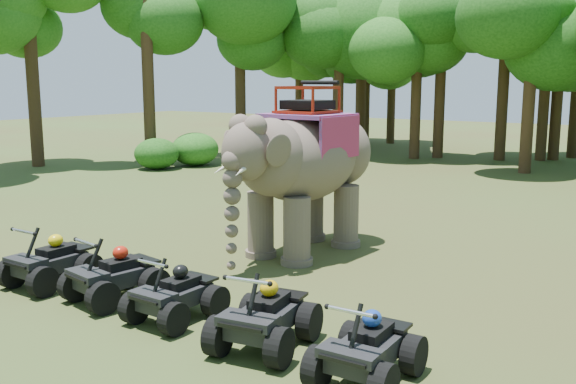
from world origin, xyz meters
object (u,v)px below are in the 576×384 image
at_px(atv_1, 114,268).
at_px(elephant, 305,168).
at_px(atv_2, 175,287).
at_px(atv_0, 50,255).
at_px(atv_4, 367,339).
at_px(atv_3, 265,308).

bearing_deg(atv_1, elephant, 87.35).
bearing_deg(elephant, atv_2, -79.45).
xyz_separation_m(atv_0, atv_2, (3.44, -0.02, -0.04)).
distance_m(atv_2, atv_4, 3.78).
bearing_deg(elephant, atv_4, -46.41).
distance_m(elephant, atv_0, 5.97).
distance_m(atv_0, atv_3, 5.40).
relative_size(atv_1, atv_3, 0.98).
xyz_separation_m(atv_2, atv_4, (3.78, -0.22, 0.02)).
bearing_deg(atv_4, atv_1, 174.97).
bearing_deg(atv_4, atv_3, 174.24).
bearing_deg(atv_1, atv_2, 5.94).
relative_size(elephant, atv_1, 2.84).
bearing_deg(atv_1, atv_0, -167.30).
distance_m(elephant, atv_1, 5.26).
xyz_separation_m(elephant, atv_4, (4.34, -5.29, -1.43)).
bearing_deg(atv_0, atv_4, -1.55).
bearing_deg(atv_3, atv_2, 168.47).
bearing_deg(atv_0, atv_2, 0.03).
relative_size(atv_0, atv_2, 1.07).
distance_m(elephant, atv_4, 6.99).
height_order(atv_0, atv_3, atv_3).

